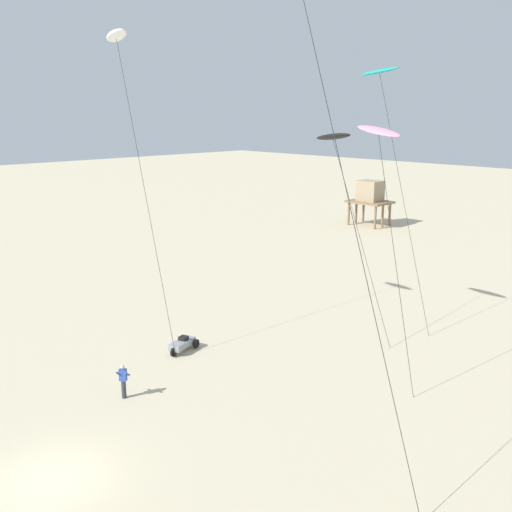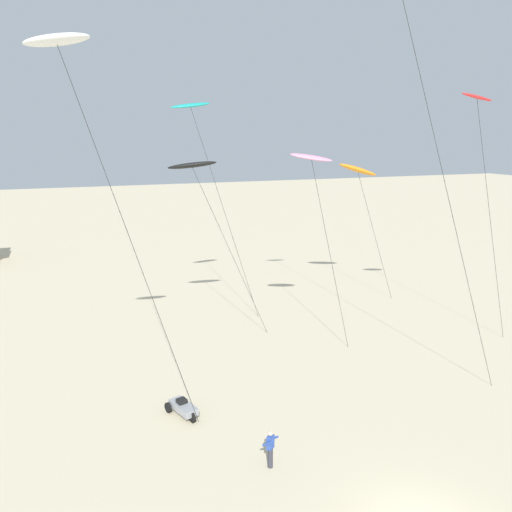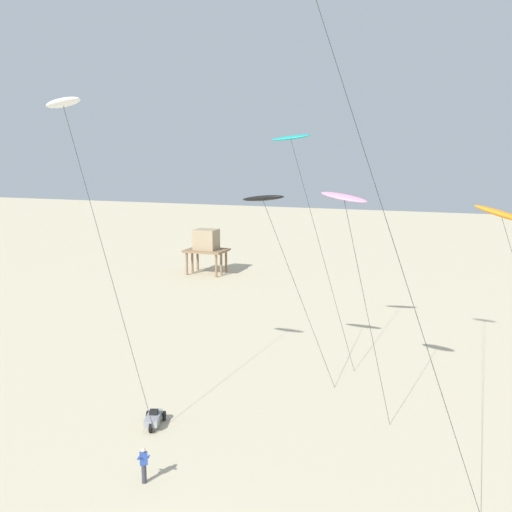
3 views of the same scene
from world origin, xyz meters
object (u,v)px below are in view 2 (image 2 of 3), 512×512
Objects in this scene: kite_red at (478,102)px; kite_teal at (191,108)px; kite_black at (193,166)px; beach_buggy at (183,407)px; kite_pink at (312,159)px; kite_orange at (358,170)px; kite_white at (58,43)px; kite_flyer_nearest at (270,448)px.

kite_teal is at bearing 146.92° from kite_red.
kite_teal reaches higher than kite_black.
kite_black is 5.65× the size of beach_buggy.
kite_orange is (7.96, 7.83, -1.31)m from kite_pink.
kite_white is 25.84m from kite_orange.
beach_buggy is (-3.85, -12.35, -14.78)m from kite_teal.
kite_teal is 1.31× the size of kite_black.
kite_black is 14.70m from beach_buggy.
kite_red is at bearing 7.29° from kite_white.
kite_teal is 22.78m from kite_flyer_nearest.
kite_flyer_nearest is (-6.61, -10.04, -11.19)m from kite_pink.
kite_white is 8.20× the size of beach_buggy.
kite_orange is (21.48, 13.00, -6.13)m from kite_white.
kite_teal is at bearing 72.68° from beach_buggy.
kite_teal is 9.42× the size of kite_flyer_nearest.
kite_pink is at bearing 27.42° from beach_buggy.
kite_flyer_nearest is at bearing -129.21° from kite_orange.
kite_white is at bearing -122.86° from kite_teal.
beach_buggy is at bearing -152.58° from kite_pink.
kite_teal reaches higher than kite_flyer_nearest.
beach_buggy is at bearing -143.66° from kite_orange.
kite_pink is 5.91× the size of beach_buggy.
kite_orange is (-1.84, 10.01, -4.61)m from kite_red.
kite_red is 17.97m from kite_teal.
kite_orange is 13.94m from kite_teal.
kite_black is 17.94m from kite_flyer_nearest.
kite_red is 11.18m from kite_orange.
kite_black is (-0.82, -3.26, -3.64)m from kite_teal.
kite_orange reaches higher than kite_flyer_nearest.
kite_red is 1.33× the size of kite_black.
kite_flyer_nearest is 5.89m from beach_buggy.
kite_teal is 7.39× the size of beach_buggy.
kite_black is at bearing 87.83° from kite_flyer_nearest.
kite_orange is 14.47m from kite_black.
kite_red is 10.57m from kite_pink.
kite_white is 1.45× the size of kite_black.
kite_pink is at bearing -135.47° from kite_orange.
kite_white is 1.39× the size of kite_pink.
kite_orange is at bearing 44.53° from kite_pink.
kite_flyer_nearest is at bearing -154.43° from kite_red.
beach_buggy is (4.41, 0.45, -16.47)m from kite_white.
beach_buggy is (-18.91, -2.54, -14.95)m from kite_red.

